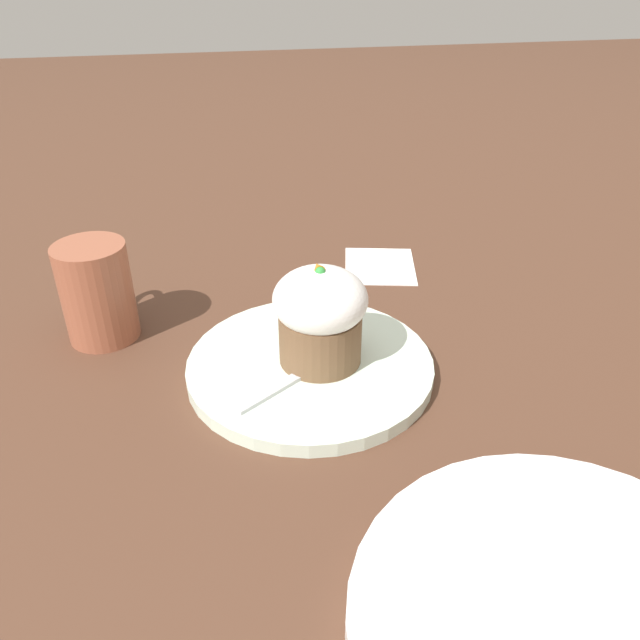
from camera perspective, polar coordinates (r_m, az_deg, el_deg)
ground_plane at (r=0.60m, az=-0.90°, el=-4.76°), size 4.00×4.00×0.00m
dessert_plate at (r=0.60m, az=-0.91°, el=-4.24°), size 0.23×0.23×0.01m
carrot_cake at (r=0.57m, az=-0.00°, el=0.51°), size 0.09×0.09×0.10m
spoon at (r=0.57m, az=-1.70°, el=-4.88°), size 0.08×0.10×0.01m
coffee_cup at (r=0.67m, az=-19.70°, el=2.46°), size 0.10×0.07×0.10m
side_plate at (r=0.44m, az=22.71°, el=-24.65°), size 0.28×0.28×0.02m
paper_napkin at (r=0.80m, az=5.49°, el=4.98°), size 0.12×0.11×0.00m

